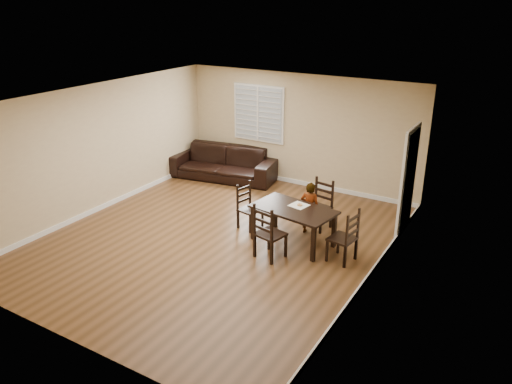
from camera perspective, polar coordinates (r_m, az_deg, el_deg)
ground at (r=9.66m, az=-4.50°, el=-5.36°), size 7.00×7.00×0.00m
room at (r=9.10m, az=-4.00°, el=5.21°), size 6.04×7.04×2.72m
dining_table at (r=9.24m, az=4.30°, el=-2.37°), size 1.63×1.07×0.71m
chair_near at (r=10.06m, az=7.51°, el=-1.50°), size 0.52×0.49×1.00m
chair_far at (r=8.72m, az=1.11°, el=-4.97°), size 0.55×0.53×1.04m
chair_left at (r=9.98m, az=-1.13°, el=-1.73°), size 0.46×0.48×0.92m
chair_right at (r=8.77m, az=10.51°, el=-5.35°), size 0.48×0.50×0.99m
child at (r=9.70m, az=6.17°, el=-1.85°), size 0.40×0.28×1.06m
napkin at (r=9.34m, az=4.93°, el=-1.53°), size 0.37×0.37×0.00m
donut at (r=9.32m, az=5.03°, el=-1.43°), size 0.10×0.10×0.04m
sofa at (r=12.70m, az=-3.77°, el=3.35°), size 2.86×1.50×0.80m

